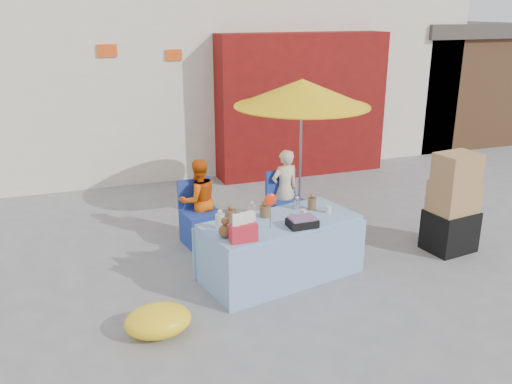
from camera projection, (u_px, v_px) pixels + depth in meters
name	position (u px, v px, depth m)	size (l,w,h in m)	color
ground	(274.00, 293.00, 6.02)	(80.00, 80.00, 0.00)	slate
backdrop	(172.00, 4.00, 11.88)	(14.00, 8.00, 7.80)	silver
market_table	(280.00, 248.00, 6.30)	(1.98, 1.23, 1.12)	#84A8D4
chair_left	(202.00, 225.00, 7.24)	(0.55, 0.54, 0.85)	navy
chair_right	(288.00, 214.00, 7.64)	(0.55, 0.54, 0.85)	navy
vendor_orange	(199.00, 200.00, 7.26)	(0.55, 0.43, 1.13)	#D6520B
vendor_beige	(285.00, 189.00, 7.66)	(0.42, 0.28, 1.15)	beige
umbrella	(302.00, 93.00, 7.47)	(1.90, 1.90, 2.09)	gray
box_stack	(453.00, 206.00, 6.92)	(0.65, 0.56, 1.31)	black
tarp_bundle	(158.00, 320.00, 5.23)	(0.65, 0.52, 0.29)	yellow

